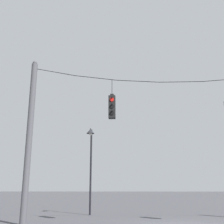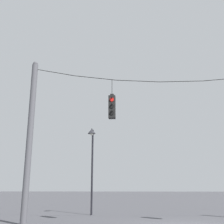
{
  "view_description": "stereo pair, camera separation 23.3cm",
  "coord_description": "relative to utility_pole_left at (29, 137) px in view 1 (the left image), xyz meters",
  "views": [
    {
      "loc": [
        -2.86,
        -13.23,
        1.67
      ],
      "look_at": [
        -3.46,
        0.14,
        5.26
      ],
      "focal_mm": 45.0,
      "sensor_mm": 36.0,
      "label": 1
    },
    {
      "loc": [
        -2.63,
        -13.21,
        1.67
      ],
      "look_at": [
        -3.46,
        0.14,
        5.26
      ],
      "focal_mm": 45.0,
      "sensor_mm": 36.0,
      "label": 2
    }
  ],
  "objects": [
    {
      "name": "traffic_light_near_right_pole",
      "position": [
        4.06,
        -0.01,
        1.5
      ],
      "size": [
        0.34,
        0.46,
        2.03
      ],
      "color": "black"
    },
    {
      "name": "utility_pole_left",
      "position": [
        0.0,
        0.0,
        0.0
      ],
      "size": [
        0.3,
        0.3,
        8.1
      ],
      "color": "#4C4C51",
      "rests_on": "ground_plane"
    },
    {
      "name": "street_lamp",
      "position": [
        2.46,
        4.65,
        0.02
      ],
      "size": [
        0.51,
        0.88,
        5.37
      ],
      "color": "black",
      "rests_on": "ground_plane"
    },
    {
      "name": "span_wire",
      "position": [
        7.51,
        -0.0,
        3.05
      ],
      "size": [
        15.03,
        0.03,
        0.9
      ],
      "color": "black"
    }
  ]
}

